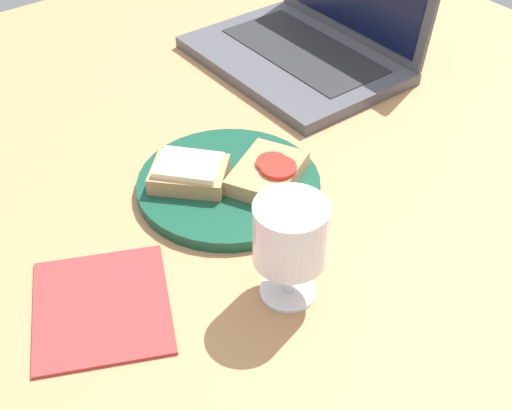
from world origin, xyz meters
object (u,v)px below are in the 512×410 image
at_px(sandwich_with_cheese, 189,172).
at_px(wine_glass, 290,238).
at_px(napkin, 102,306).
at_px(plate, 229,185).
at_px(sandwich_with_tomato, 268,172).
at_px(laptop, 310,39).

bearing_deg(sandwich_with_cheese, wine_glass, -3.40).
height_order(wine_glass, napkin, wine_glass).
xyz_separation_m(plate, sandwich_with_tomato, (0.03, 0.04, 0.02)).
bearing_deg(plate, sandwich_with_cheese, -125.82).
relative_size(sandwich_with_cheese, laptop, 0.34).
bearing_deg(sandwich_with_tomato, wine_glass, -31.24).
bearing_deg(wine_glass, sandwich_with_cheese, 176.60).
bearing_deg(napkin, sandwich_with_cheese, 120.34).
relative_size(sandwich_with_tomato, wine_glass, 1.03).
height_order(plate, sandwich_with_cheese, sandwich_with_cheese).
relative_size(sandwich_with_tomato, napkin, 0.79).
relative_size(laptop, napkin, 2.11).
bearing_deg(plate, laptop, 122.91).
xyz_separation_m(sandwich_with_tomato, sandwich_with_cheese, (-0.06, -0.08, 0.00)).
xyz_separation_m(plate, wine_glass, (0.18, -0.05, 0.07)).
relative_size(sandwich_with_cheese, wine_glass, 0.95).
relative_size(plate, napkin, 1.47).
distance_m(plate, napkin, 0.24).
relative_size(plate, sandwich_with_tomato, 1.85).
distance_m(sandwich_with_tomato, napkin, 0.27).
distance_m(sandwich_with_tomato, wine_glass, 0.19).
height_order(sandwich_with_tomato, laptop, laptop).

